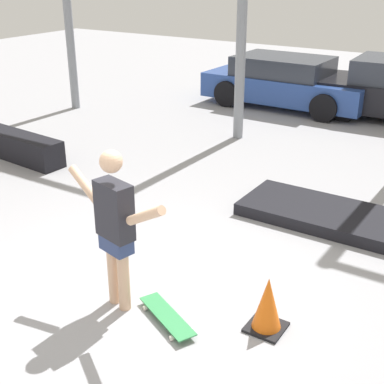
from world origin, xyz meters
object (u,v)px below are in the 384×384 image
at_px(manual_pad, 352,221).
at_px(traffic_cone, 267,305).
at_px(skateboarder, 115,223).
at_px(parked_car_blue, 286,82).
at_px(grind_box, 4,142).
at_px(skateboard, 167,316).

bearing_deg(manual_pad, traffic_cone, -91.08).
xyz_separation_m(manual_pad, traffic_cone, (-0.05, -2.66, 0.20)).
bearing_deg(traffic_cone, skateboarder, -162.71).
bearing_deg(parked_car_blue, grind_box, -115.20).
relative_size(skateboarder, parked_car_blue, 0.43).
bearing_deg(skateboarder, skateboard, 16.51).
height_order(skateboard, manual_pad, manual_pad).
xyz_separation_m(grind_box, parked_car_blue, (3.05, 6.19, 0.36)).
distance_m(grind_box, traffic_cone, 6.78).
bearing_deg(skateboard, grind_box, -178.56).
height_order(skateboarder, grind_box, skateboarder).
xyz_separation_m(skateboard, manual_pad, (0.95, 3.09, 0.02)).
bearing_deg(skateboard, skateboarder, -150.82).
bearing_deg(grind_box, parked_car_blue, 63.76).
xyz_separation_m(skateboarder, skateboard, (0.59, 0.03, -0.91)).
bearing_deg(parked_car_blue, skateboard, -73.17).
height_order(skateboarder, parked_car_blue, skateboarder).
distance_m(manual_pad, traffic_cone, 2.67).
xyz_separation_m(skateboard, grind_box, (-5.53, 2.57, 0.17)).
bearing_deg(parked_car_blue, skateboarder, -76.84).
relative_size(grind_box, manual_pad, 0.95).
xyz_separation_m(skateboard, parked_car_blue, (-2.48, 8.76, 0.54)).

